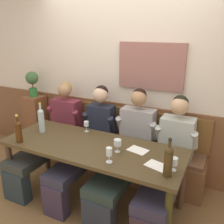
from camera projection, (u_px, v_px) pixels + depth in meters
ground_plane at (87, 208)px, 2.86m from camera, size 6.80×6.80×0.02m
room_wall_back at (126, 74)px, 3.33m from camera, size 6.80×0.12×2.80m
wood_wainscot_panel at (123, 136)px, 3.58m from camera, size 6.80×0.03×0.99m
wall_bench at (117, 155)px, 3.47m from camera, size 2.38×0.42×0.94m
dining_table at (92, 152)px, 2.77m from camera, size 2.08×0.79×0.74m
person_right_seat at (52, 133)px, 3.40m from camera, size 0.53×1.23×1.26m
person_left_seat at (89, 140)px, 3.16m from camera, size 0.46×1.23×1.27m
person_center_right_seat at (127, 149)px, 2.93m from camera, size 0.53×1.23×1.28m
person_center_left_seat at (170, 157)px, 2.73m from camera, size 0.50×1.24×1.26m
wine_bottle_amber_mid at (168, 160)px, 2.13m from camera, size 0.08×0.08×0.36m
wine_bottle_clear_water at (41, 120)px, 3.05m from camera, size 0.08×0.08×0.38m
wine_bottle_green_tall at (18, 131)px, 2.78m from camera, size 0.08×0.08×0.33m
wine_glass_mid_right at (118, 143)px, 2.57m from camera, size 0.08×0.08×0.14m
wine_glass_center_rear at (109, 152)px, 2.36m from camera, size 0.07×0.07×0.15m
wine_glass_by_bottle at (174, 162)px, 2.23m from camera, size 0.07×0.07×0.13m
wine_glass_near_bucket at (86, 124)px, 3.08m from camera, size 0.06×0.06×0.13m
tasting_sheet_left_guest at (138, 150)px, 2.63m from camera, size 0.24×0.19×0.00m
tasting_sheet_right_guest at (157, 165)px, 2.34m from camera, size 0.24×0.20×0.00m
corner_pedestal at (37, 124)px, 4.06m from camera, size 0.28×0.28×0.96m
potted_plant at (32, 81)px, 3.82m from camera, size 0.20×0.20×0.40m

